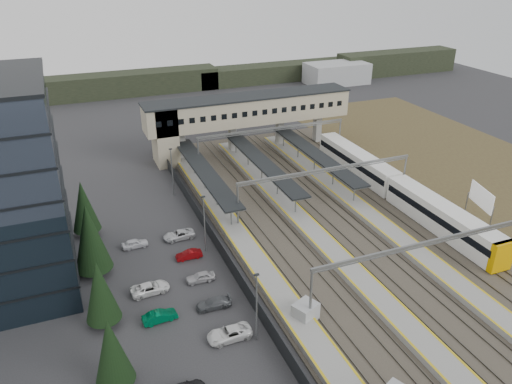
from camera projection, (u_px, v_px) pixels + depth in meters
name	position (u px, v px, depth m)	size (l,w,h in m)	color
ground	(293.00, 279.00, 60.11)	(220.00, 220.00, 0.00)	#2B2B2D
conifer_row	(104.00, 311.00, 47.42)	(4.42, 49.82, 9.50)	black
car_park	(208.00, 350.00, 48.56)	(10.74, 44.71, 1.29)	silver
lampposts	(226.00, 257.00, 56.60)	(0.50, 53.25, 8.07)	gray
fence	(229.00, 262.00, 61.68)	(0.08, 90.00, 2.00)	#26282B
relay_cabin_far	(305.00, 313.00, 52.82)	(3.07, 2.86, 2.25)	#A3A5A8
rail_corridor	(340.00, 242.00, 67.29)	(34.00, 90.00, 0.92)	#3B342D
canopies	(262.00, 162.00, 83.32)	(23.10, 30.00, 3.28)	black
footbridge	(235.00, 114.00, 94.36)	(40.40, 6.40, 11.20)	tan
gantries	(369.00, 207.00, 64.02)	(28.40, 62.28, 7.17)	gray
train	(396.00, 188.00, 78.15)	(3.13, 43.52, 3.94)	white
billboard	(481.00, 198.00, 72.29)	(1.62, 5.79, 5.03)	gray
treeline_far	(230.00, 77.00, 143.95)	(170.00, 19.00, 7.00)	black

